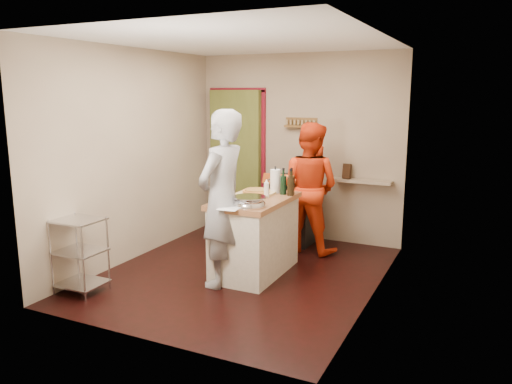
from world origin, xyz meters
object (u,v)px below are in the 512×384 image
Objects in this scene: stove at (292,211)px; person_stripe at (222,199)px; wire_shelving at (80,252)px; island at (255,234)px; person_red at (309,188)px.

stove is 1.85m from person_stripe.
island reaches higher than wire_shelving.
stove is 0.53× the size of person_stripe.
person_red is at bearing 168.71° from person_stripe.
person_red is at bearing 76.24° from island.
person_stripe is 1.59m from person_red.
stove is 2.94m from wire_shelving.
stove is 0.78× the size of island.
person_red is (0.44, 1.52, -0.10)m from person_stripe.
wire_shelving is 0.62× the size of island.
person_red is (0.26, 1.07, 0.38)m from island.
stove is at bearing -178.61° from person_stripe.
island is at bearing -86.91° from stove.
island is at bearing 83.90° from person_red.
wire_shelving is 1.57m from person_stripe.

